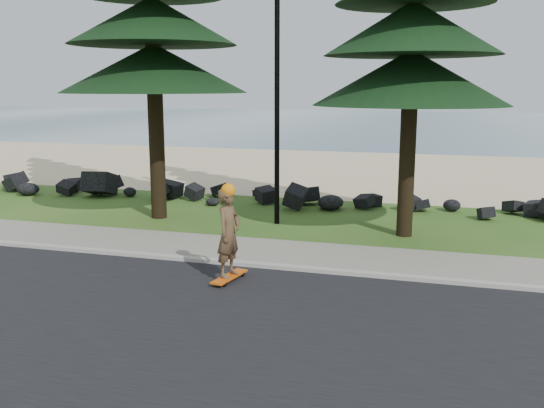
% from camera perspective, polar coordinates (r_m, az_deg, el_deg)
% --- Properties ---
extents(ground, '(160.00, 160.00, 0.00)m').
position_cam_1_polar(ground, '(13.90, -3.14, -4.68)').
color(ground, '#2D571B').
rests_on(ground, ground).
extents(road, '(160.00, 7.00, 0.02)m').
position_cam_1_polar(road, '(10.00, -11.88, -11.30)').
color(road, black).
rests_on(road, ground).
extents(kerb, '(160.00, 0.20, 0.10)m').
position_cam_1_polar(kerb, '(13.08, -4.46, -5.50)').
color(kerb, '#ADA99C').
rests_on(kerb, ground).
extents(sidewalk, '(160.00, 2.00, 0.08)m').
position_cam_1_polar(sidewalk, '(14.07, -2.88, -4.32)').
color(sidewalk, gray).
rests_on(sidewalk, ground).
extents(beach_sand, '(160.00, 15.00, 0.01)m').
position_cam_1_polar(beach_sand, '(27.73, 6.83, 3.21)').
color(beach_sand, beige).
rests_on(beach_sand, ground).
extents(ocean, '(160.00, 58.00, 0.01)m').
position_cam_1_polar(ocean, '(63.88, 12.30, 7.48)').
color(ocean, '#3E6A78').
rests_on(ocean, ground).
extents(seawall_boulders, '(60.00, 2.40, 1.10)m').
position_cam_1_polar(seawall_boulders, '(19.13, 2.41, -0.29)').
color(seawall_boulders, black).
rests_on(seawall_boulders, ground).
extents(lamp_post, '(0.25, 0.14, 8.14)m').
position_cam_1_polar(lamp_post, '(16.43, 0.48, 12.35)').
color(lamp_post, black).
rests_on(lamp_post, ground).
extents(skateboarder, '(0.52, 1.07, 1.93)m').
position_cam_1_polar(skateboarder, '(11.72, -4.09, -2.77)').
color(skateboarder, '#E1580D').
rests_on(skateboarder, ground).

